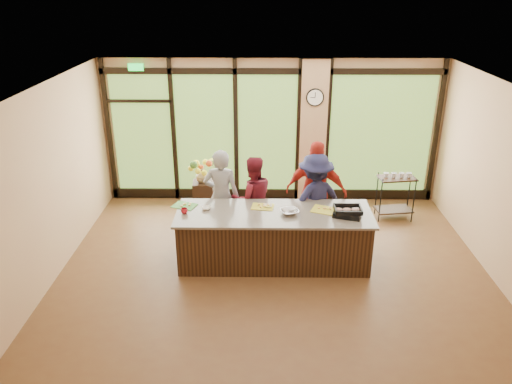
{
  "coord_description": "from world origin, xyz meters",
  "views": [
    {
      "loc": [
        -0.19,
        -7.05,
        4.42
      ],
      "look_at": [
        -0.3,
        0.4,
        1.24
      ],
      "focal_mm": 35.0,
      "sensor_mm": 36.0,
      "label": 1
    }
  ],
  "objects_px": {
    "cook_right": "(315,199)",
    "roasting_pan": "(348,213)",
    "island_base": "(274,238)",
    "cook_left": "(221,196)",
    "bar_cart": "(396,191)",
    "flower_stand": "(204,200)"
  },
  "relations": [
    {
      "from": "island_base",
      "to": "roasting_pan",
      "type": "relative_size",
      "value": 7.17
    },
    {
      "from": "roasting_pan",
      "to": "bar_cart",
      "type": "relative_size",
      "value": 0.45
    },
    {
      "from": "cook_left",
      "to": "bar_cart",
      "type": "relative_size",
      "value": 1.81
    },
    {
      "from": "island_base",
      "to": "cook_left",
      "type": "xyz_separation_m",
      "value": [
        -0.92,
        0.75,
        0.43
      ]
    },
    {
      "from": "bar_cart",
      "to": "island_base",
      "type": "bearing_deg",
      "value": -153.06
    },
    {
      "from": "flower_stand",
      "to": "cook_left",
      "type": "bearing_deg",
      "value": -67.63
    },
    {
      "from": "cook_right",
      "to": "cook_left",
      "type": "bearing_deg",
      "value": -26.03
    },
    {
      "from": "island_base",
      "to": "cook_left",
      "type": "relative_size",
      "value": 1.78
    },
    {
      "from": "cook_left",
      "to": "roasting_pan",
      "type": "height_order",
      "value": "cook_left"
    },
    {
      "from": "cook_left",
      "to": "bar_cart",
      "type": "distance_m",
      "value": 3.51
    },
    {
      "from": "cook_left",
      "to": "flower_stand",
      "type": "bearing_deg",
      "value": -58.29
    },
    {
      "from": "roasting_pan",
      "to": "bar_cart",
      "type": "distance_m",
      "value": 2.25
    },
    {
      "from": "island_base",
      "to": "flower_stand",
      "type": "bearing_deg",
      "value": 129.51
    },
    {
      "from": "island_base",
      "to": "bar_cart",
      "type": "height_order",
      "value": "bar_cart"
    },
    {
      "from": "island_base",
      "to": "cook_right",
      "type": "relative_size",
      "value": 1.84
    },
    {
      "from": "cook_left",
      "to": "cook_right",
      "type": "relative_size",
      "value": 1.04
    },
    {
      "from": "flower_stand",
      "to": "bar_cart",
      "type": "bearing_deg",
      "value": -2.33
    },
    {
      "from": "cook_right",
      "to": "roasting_pan",
      "type": "bearing_deg",
      "value": 93.79
    },
    {
      "from": "roasting_pan",
      "to": "bar_cart",
      "type": "height_order",
      "value": "roasting_pan"
    },
    {
      "from": "cook_left",
      "to": "bar_cart",
      "type": "bearing_deg",
      "value": -157.92
    },
    {
      "from": "cook_right",
      "to": "roasting_pan",
      "type": "distance_m",
      "value": 0.93
    },
    {
      "from": "island_base",
      "to": "cook_left",
      "type": "distance_m",
      "value": 1.26
    }
  ]
}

